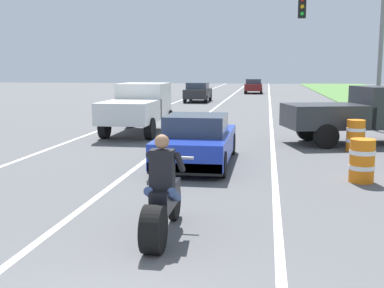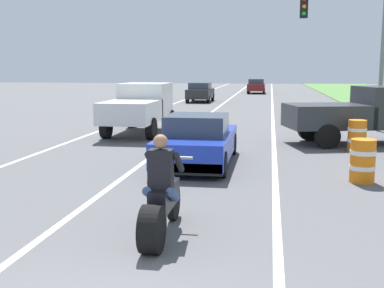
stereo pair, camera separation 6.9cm
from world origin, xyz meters
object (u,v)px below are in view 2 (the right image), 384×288
(construction_barrel_far, at_px, (325,118))
(distant_car_far_ahead, at_px, (200,92))
(motorcycle_with_rider, at_px, (161,201))
(traffic_light_mast_near, at_px, (356,35))
(construction_barrel_nearest, at_px, (363,161))
(sports_car_blue, at_px, (198,141))
(construction_barrel_mid, at_px, (357,136))
(distant_car_further_ahead, at_px, (256,86))
(pickup_truck_left_lane_white, at_px, (140,106))
(pickup_truck_right_shoulder_dark_grey, at_px, (364,112))

(construction_barrel_far, bearing_deg, distant_car_far_ahead, 115.42)
(motorcycle_with_rider, bearing_deg, traffic_light_mast_near, 70.32)
(motorcycle_with_rider, height_order, construction_barrel_nearest, motorcycle_with_rider)
(sports_car_blue, bearing_deg, motorcycle_with_rider, -86.95)
(sports_car_blue, distance_m, construction_barrel_far, 9.34)
(construction_barrel_mid, xyz_separation_m, distant_car_further_ahead, (-4.20, 35.58, 0.27))
(motorcycle_with_rider, distance_m, construction_barrel_nearest, 5.73)
(pickup_truck_left_lane_white, height_order, traffic_light_mast_near, traffic_light_mast_near)
(pickup_truck_left_lane_white, bearing_deg, motorcycle_with_rider, -73.18)
(pickup_truck_left_lane_white, height_order, distant_car_further_ahead, pickup_truck_left_lane_white)
(traffic_light_mast_near, relative_size, distant_car_further_ahead, 1.50)
(motorcycle_with_rider, relative_size, traffic_light_mast_near, 0.37)
(motorcycle_with_rider, relative_size, distant_car_far_ahead, 0.55)
(pickup_truck_left_lane_white, relative_size, construction_barrel_mid, 4.80)
(construction_barrel_nearest, bearing_deg, distant_car_far_ahead, 106.11)
(construction_barrel_far, height_order, distant_car_far_ahead, distant_car_far_ahead)
(motorcycle_with_rider, distance_m, construction_barrel_far, 14.69)
(construction_barrel_mid, distance_m, distant_car_far_ahead, 23.28)
(sports_car_blue, bearing_deg, pickup_truck_left_lane_white, 118.69)
(pickup_truck_left_lane_white, bearing_deg, sports_car_blue, -61.31)
(traffic_light_mast_near, xyz_separation_m, construction_barrel_far, (-1.07, 0.15, -3.43))
(construction_barrel_far, bearing_deg, sports_car_blue, -117.06)
(distant_car_far_ahead, bearing_deg, sports_car_blue, -81.91)
(traffic_light_mast_near, bearing_deg, distant_car_far_ahead, 118.19)
(sports_car_blue, height_order, construction_barrel_far, sports_car_blue)
(traffic_light_mast_near, xyz_separation_m, construction_barrel_nearest, (-1.28, -9.65, -3.43))
(construction_barrel_nearest, bearing_deg, traffic_light_mast_near, 82.45)
(pickup_truck_right_shoulder_dark_grey, height_order, traffic_light_mast_near, traffic_light_mast_near)
(traffic_light_mast_near, bearing_deg, pickup_truck_left_lane_white, -165.45)
(construction_barrel_far, height_order, distant_car_further_ahead, distant_car_further_ahead)
(sports_car_blue, relative_size, construction_barrel_mid, 4.30)
(pickup_truck_right_shoulder_dark_grey, xyz_separation_m, traffic_light_mast_near, (0.19, 3.66, 2.83))
(construction_barrel_mid, bearing_deg, distant_car_far_ahead, 110.45)
(construction_barrel_mid, bearing_deg, sports_car_blue, -148.86)
(motorcycle_with_rider, relative_size, construction_barrel_far, 2.21)
(motorcycle_with_rider, distance_m, construction_barrel_mid, 9.66)
(pickup_truck_right_shoulder_dark_grey, relative_size, traffic_light_mast_near, 0.86)
(construction_barrel_mid, relative_size, distant_car_further_ahead, 0.25)
(sports_car_blue, distance_m, traffic_light_mast_near, 10.29)
(sports_car_blue, height_order, pickup_truck_right_shoulder_dark_grey, pickup_truck_right_shoulder_dark_grey)
(pickup_truck_left_lane_white, distance_m, distant_car_far_ahead, 18.68)
(pickup_truck_left_lane_white, relative_size, distant_car_further_ahead, 1.20)
(sports_car_blue, distance_m, construction_barrel_mid, 5.42)
(pickup_truck_left_lane_white, relative_size, traffic_light_mast_near, 0.80)
(distant_car_further_ahead, bearing_deg, distant_car_far_ahead, -105.94)
(pickup_truck_left_lane_white, height_order, pickup_truck_right_shoulder_dark_grey, same)
(traffic_light_mast_near, relative_size, construction_barrel_nearest, 6.00)
(sports_car_blue, bearing_deg, construction_barrel_nearest, -20.19)
(sports_car_blue, distance_m, construction_barrel_nearest, 4.31)
(pickup_truck_left_lane_white, bearing_deg, distant_car_further_ahead, 83.52)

